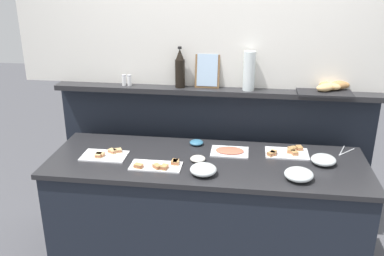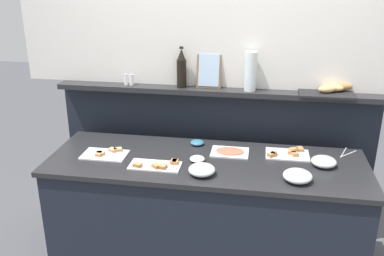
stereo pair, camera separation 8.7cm
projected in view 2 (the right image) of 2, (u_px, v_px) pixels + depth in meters
ground_plane at (214, 224)px, 3.88m from camera, size 12.00×12.00×0.00m
buffet_counter at (205, 217)px, 3.16m from camera, size 2.23×0.75×0.92m
back_ledge_unit at (215, 158)px, 3.59m from camera, size 2.52×0.22×1.31m
upper_wall_panel at (218, 0)px, 3.16m from camera, size 3.12×0.08×1.29m
sandwich_platter_front at (157, 165)px, 2.90m from camera, size 0.35×0.17×0.04m
sandwich_platter_side at (287, 154)px, 3.08m from camera, size 0.31×0.20×0.04m
sandwich_platter_rear at (105, 154)px, 3.08m from camera, size 0.32×0.20×0.04m
cold_cuts_platter at (230, 152)px, 3.11m from camera, size 0.27×0.20×0.02m
glass_bowl_large at (298, 176)px, 2.70m from camera, size 0.18×0.18×0.07m
glass_bowl_medium at (202, 170)px, 2.79m from camera, size 0.18×0.18×0.07m
glass_bowl_small at (324, 162)px, 2.90m from camera, size 0.17×0.17×0.07m
condiment_bowl_dark at (197, 143)px, 3.25m from camera, size 0.10×0.10×0.04m
condiment_bowl_cream at (197, 159)px, 2.98m from camera, size 0.11×0.11×0.04m
serving_tongs at (346, 153)px, 3.09m from camera, size 0.14×0.18×0.01m
wine_bottle_dark at (182, 69)px, 3.29m from camera, size 0.08×0.08×0.32m
salt_shaker at (126, 80)px, 3.39m from camera, size 0.03×0.03×0.09m
pepper_shaker at (131, 80)px, 3.38m from camera, size 0.03×0.03×0.09m
bread_basket at (333, 89)px, 3.18m from camera, size 0.41×0.30×0.08m
framed_picture at (209, 70)px, 3.29m from camera, size 0.19×0.07×0.27m
water_carafe at (251, 71)px, 3.20m from camera, size 0.09×0.09×0.30m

